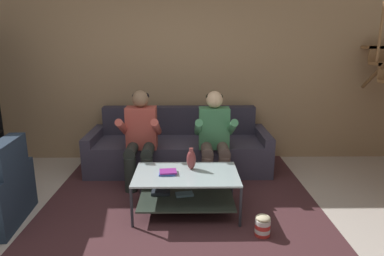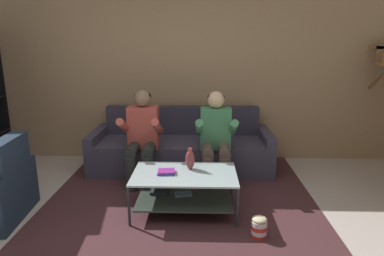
# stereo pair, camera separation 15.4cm
# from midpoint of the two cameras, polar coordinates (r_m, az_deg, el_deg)

# --- Properties ---
(ground) EXTENTS (16.80, 16.80, 0.00)m
(ground) POSITION_cam_midpoint_polar(r_m,az_deg,el_deg) (3.21, -6.74, -19.15)
(ground) COLOR beige
(back_partition) EXTENTS (8.40, 0.12, 2.90)m
(back_partition) POSITION_cam_midpoint_polar(r_m,az_deg,el_deg) (5.14, -4.39, 10.81)
(back_partition) COLOR tan
(back_partition) RESTS_ON ground
(couch) EXTENTS (2.47, 0.88, 0.83)m
(couch) POSITION_cam_midpoint_polar(r_m,az_deg,el_deg) (4.84, -3.11, -3.51)
(couch) COLOR #3E3B4E
(couch) RESTS_ON ground
(person_seated_left) EXTENTS (0.50, 0.58, 1.17)m
(person_seated_left) POSITION_cam_midpoint_polar(r_m,az_deg,el_deg) (4.29, -9.59, -1.06)
(person_seated_left) COLOR #282E2A
(person_seated_left) RESTS_ON ground
(person_seated_right) EXTENTS (0.50, 0.58, 1.16)m
(person_seated_right) POSITION_cam_midpoint_polar(r_m,az_deg,el_deg) (4.24, 2.74, -1.11)
(person_seated_right) COLOR brown
(person_seated_right) RESTS_ON ground
(coffee_table) EXTENTS (1.07, 0.67, 0.44)m
(coffee_table) POSITION_cam_midpoint_polar(r_m,az_deg,el_deg) (3.63, -2.33, -9.67)
(coffee_table) COLOR #AAC1C6
(coffee_table) RESTS_ON ground
(area_rug) EXTENTS (3.02, 3.25, 0.01)m
(area_rug) POSITION_cam_midpoint_polar(r_m,az_deg,el_deg) (4.22, -2.73, -10.33)
(area_rug) COLOR #49282C
(area_rug) RESTS_ON ground
(vase) EXTENTS (0.10, 0.10, 0.23)m
(vase) POSITION_cam_midpoint_polar(r_m,az_deg,el_deg) (3.64, -1.35, -5.24)
(vase) COLOR brown
(vase) RESTS_ON coffee_table
(book_stack) EXTENTS (0.19, 0.16, 0.03)m
(book_stack) POSITION_cam_midpoint_polar(r_m,az_deg,el_deg) (3.56, -5.31, -7.35)
(book_stack) COLOR #3257B2
(book_stack) RESTS_ON coffee_table
(popcorn_tub) EXTENTS (0.14, 0.14, 0.21)m
(popcorn_tub) POSITION_cam_midpoint_polar(r_m,az_deg,el_deg) (3.34, 10.34, -15.74)
(popcorn_tub) COLOR red
(popcorn_tub) RESTS_ON ground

